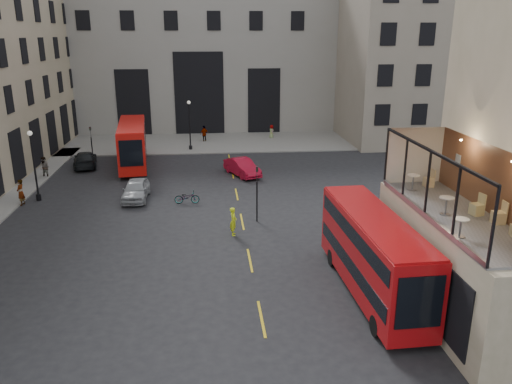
{
  "coord_description": "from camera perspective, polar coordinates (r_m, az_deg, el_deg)",
  "views": [
    {
      "loc": [
        -4.15,
        -19.22,
        12.06
      ],
      "look_at": [
        -1.35,
        9.09,
        3.0
      ],
      "focal_mm": 35.0,
      "sensor_mm": 36.0,
      "label": 1
    }
  ],
  "objects": [
    {
      "name": "cyclist",
      "position": [
        31.1,
        -2.61,
        -3.37
      ],
      "size": [
        0.46,
        0.68,
        1.82
      ],
      "primitive_type": "imported",
      "rotation": [
        0.0,
        0.0,
        1.53
      ],
      "color": "#E3FC1A",
      "rests_on": "ground"
    },
    {
      "name": "bicycle",
      "position": [
        37.3,
        -7.89,
        -0.6
      ],
      "size": [
        1.84,
        0.66,
        0.96
      ],
      "primitive_type": "imported",
      "rotation": [
        0.0,
        0.0,
        1.56
      ],
      "color": "gray",
      "rests_on": "ground"
    },
    {
      "name": "building_right",
      "position": [
        63.95,
        17.18,
        15.42
      ],
      "size": [
        16.6,
        18.6,
        20.0
      ],
      "color": "gray",
      "rests_on": "ground"
    },
    {
      "name": "pedestrian_a",
      "position": [
        47.06,
        -23.0,
        2.58
      ],
      "size": [
        1.09,
        0.95,
        1.9
      ],
      "primitive_type": "imported",
      "rotation": [
        0.0,
        0.0,
        -0.28
      ],
      "color": "gray",
      "rests_on": "ground"
    },
    {
      "name": "street_lamp_a",
      "position": [
        40.55,
        -23.95,
        2.33
      ],
      "size": [
        0.36,
        0.36,
        5.33
      ],
      "color": "black",
      "rests_on": "ground"
    },
    {
      "name": "pedestrian_b",
      "position": [
        53.3,
        -14.68,
        4.89
      ],
      "size": [
        1.17,
        1.15,
        1.61
      ],
      "primitive_type": "imported",
      "rotation": [
        0.0,
        0.0,
        0.74
      ],
      "color": "gray",
      "rests_on": "ground"
    },
    {
      "name": "pavement_far",
      "position": [
        58.5,
        -7.37,
        5.68
      ],
      "size": [
        40.0,
        12.0,
        0.12
      ],
      "primitive_type": "cube",
      "color": "slate",
      "rests_on": "ground"
    },
    {
      "name": "cafe_chair_d",
      "position": [
        26.87,
        19.16,
        1.14
      ],
      "size": [
        0.46,
        0.46,
        0.9
      ],
      "color": "tan",
      "rests_on": "cafe_floor"
    },
    {
      "name": "host_frontage",
      "position": [
        24.07,
        21.41,
        -7.7
      ],
      "size": [
        3.0,
        11.0,
        4.5
      ],
      "primitive_type": "cube",
      "color": "tan",
      "rests_on": "ground"
    },
    {
      "name": "street_lamp_b",
      "position": [
        54.13,
        -7.57,
        7.22
      ],
      "size": [
        0.36,
        0.36,
        5.33
      ],
      "color": "black",
      "rests_on": "ground"
    },
    {
      "name": "pedestrian_e",
      "position": [
        40.33,
        -25.3,
        -0.04
      ],
      "size": [
        0.56,
        0.77,
        1.95
      ],
      "primitive_type": "imported",
      "rotation": [
        0.0,
        0.0,
        4.57
      ],
      "color": "gray",
      "rests_on": "ground"
    },
    {
      "name": "bus_near",
      "position": [
        24.41,
        13.22,
        -6.57
      ],
      "size": [
        2.61,
        10.04,
        3.98
      ],
      "color": "#A50B0E",
      "rests_on": "ground"
    },
    {
      "name": "cafe_chair_b",
      "position": [
        22.78,
        26.0,
        -2.56
      ],
      "size": [
        0.49,
        0.49,
        0.95
      ],
      "color": "#DABB7D",
      "rests_on": "cafe_floor"
    },
    {
      "name": "traffic_light_far",
      "position": [
        49.4,
        -18.3,
        5.52
      ],
      "size": [
        0.16,
        0.2,
        3.8
      ],
      "color": "black",
      "rests_on": "ground"
    },
    {
      "name": "cafe_table_far",
      "position": [
        25.99,
        17.53,
        1.33
      ],
      "size": [
        0.62,
        0.62,
        0.78
      ],
      "color": "white",
      "rests_on": "cafe_floor"
    },
    {
      "name": "traffic_light_near",
      "position": [
        32.83,
        0.11,
        0.59
      ],
      "size": [
        0.16,
        0.2,
        3.8
      ],
      "color": "black",
      "rests_on": "ground"
    },
    {
      "name": "car_b",
      "position": [
        44.28,
        -1.59,
        2.86
      ],
      "size": [
        3.27,
        4.8,
        1.5
      ],
      "primitive_type": "imported",
      "rotation": [
        0.0,
        0.0,
        0.41
      ],
      "color": "#AA0A22",
      "rests_on": "ground"
    },
    {
      "name": "pedestrian_c",
      "position": [
        58.42,
        -5.93,
        6.62
      ],
      "size": [
        1.2,
        1.0,
        1.92
      ],
      "primitive_type": "imported",
      "rotation": [
        0.0,
        0.0,
        3.71
      ],
      "color": "gray",
      "rests_on": "ground"
    },
    {
      "name": "car_a",
      "position": [
        38.9,
        -13.57,
        0.26
      ],
      "size": [
        1.86,
        4.46,
        1.51
      ],
      "primitive_type": "imported",
      "rotation": [
        0.0,
        0.0,
        -0.02
      ],
      "color": "#979A9F",
      "rests_on": "ground"
    },
    {
      "name": "bus_far",
      "position": [
        48.45,
        -13.92,
        5.54
      ],
      "size": [
        3.48,
        10.53,
        4.12
      ],
      "color": "red",
      "rests_on": "ground"
    },
    {
      "name": "ground",
      "position": [
        23.07,
        5.73,
        -13.96
      ],
      "size": [
        140.0,
        140.0,
        0.0
      ],
      "primitive_type": "plane",
      "color": "black",
      "rests_on": "ground"
    },
    {
      "name": "pedestrian_d",
      "position": [
        60.22,
        1.78,
        6.9
      ],
      "size": [
        0.75,
        0.93,
        1.65
      ],
      "primitive_type": "imported",
      "rotation": [
        0.0,
        0.0,
        1.89
      ],
      "color": "gray",
      "rests_on": "ground"
    },
    {
      "name": "cafe_floor",
      "position": [
        23.22,
        22.04,
        -2.55
      ],
      "size": [
        3.0,
        10.0,
        0.1
      ],
      "primitive_type": "cube",
      "color": "slate",
      "rests_on": "host_frontage"
    },
    {
      "name": "car_c",
      "position": [
        49.88,
        -18.94,
        3.55
      ],
      "size": [
        2.9,
        5.25,
        1.44
      ],
      "primitive_type": "imported",
      "rotation": [
        0.0,
        0.0,
        3.33
      ],
      "color": "black",
      "rests_on": "ground"
    },
    {
      "name": "cafe_table_near",
      "position": [
        20.62,
        22.36,
        -3.48
      ],
      "size": [
        0.59,
        0.59,
        0.74
      ],
      "color": "beige",
      "rests_on": "cafe_floor"
    },
    {
      "name": "gateway",
      "position": [
        67.27,
        -6.6,
        15.27
      ],
      "size": [
        35.0,
        10.6,
        18.0
      ],
      "color": "gray",
      "rests_on": "ground"
    },
    {
      "name": "cafe_chair_c",
      "position": [
        23.44,
        23.95,
        -1.74
      ],
      "size": [
        0.54,
        0.54,
        0.94
      ],
      "color": "#D1BC79",
      "rests_on": "cafe_floor"
    },
    {
      "name": "cafe_table_mid",
      "position": [
        22.89,
        20.94,
        -1.19
      ],
      "size": [
        0.63,
        0.63,
        0.79
      ],
      "color": "beige",
      "rests_on": "cafe_floor"
    }
  ]
}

